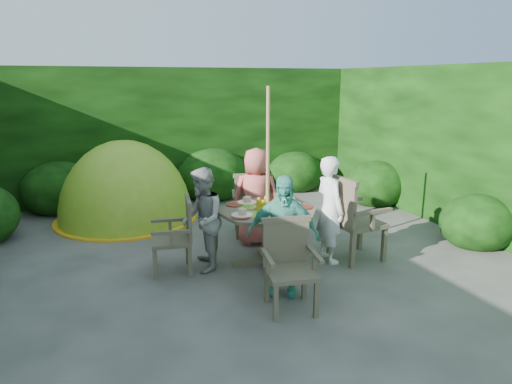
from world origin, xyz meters
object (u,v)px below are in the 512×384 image
object	(u,v)px
garden_chair_back	(252,203)
child_back	(256,196)
parasol_pole	(268,179)
dome_tent	(127,219)
child_right	(330,210)
garden_chair_right	(352,217)
patio_table	(268,218)
garden_chair_left	(177,234)
child_front	(283,235)
garden_chair_front	(289,263)
child_left	(202,220)

from	to	relation	value
garden_chair_back	child_back	distance (m)	0.35
parasol_pole	dome_tent	xyz separation A→B (m)	(-1.47, 2.62, -1.10)
child_right	parasol_pole	bearing A→B (deg)	76.86
garden_chair_right	child_back	xyz separation A→B (m)	(-0.92, 1.01, 0.12)
patio_table	garden_chair_left	size ratio (longest dim) A/B	1.66
parasol_pole	child_right	bearing A→B (deg)	-10.59
child_right	dome_tent	xyz separation A→B (m)	(-2.25, 2.76, -0.68)
parasol_pole	garden_chair_right	world-z (taller)	parasol_pole
patio_table	child_front	xyz separation A→B (m)	(-0.15, -0.79, 0.05)
patio_table	parasol_pole	distance (m)	0.49
patio_table	garden_chair_back	distance (m)	1.10
garden_chair_front	child_right	bearing A→B (deg)	53.17
garden_chair_back	child_front	world-z (taller)	child_front
garden_chair_left	child_front	bearing A→B (deg)	51.70
garden_chair_left	garden_chair_back	world-z (taller)	garden_chair_back
patio_table	dome_tent	distance (m)	3.06
garden_chair_front	child_back	world-z (taller)	child_back
garden_chair_left	child_left	xyz separation A→B (m)	(0.30, -0.06, 0.17)
patio_table	child_right	xyz separation A→B (m)	(0.78, -0.15, 0.07)
parasol_pole	child_front	size ratio (longest dim) A/B	1.67
garden_chair_front	child_right	distance (m)	1.38
garden_chair_front	parasol_pole	bearing A→B (deg)	89.13
garden_chair_right	garden_chair_left	bearing A→B (deg)	74.56
patio_table	dome_tent	xyz separation A→B (m)	(-1.47, 2.61, -0.61)
garden_chair_back	child_front	distance (m)	1.90
patio_table	garden_chair_front	world-z (taller)	garden_chair_front
garden_chair_right	garden_chair_left	world-z (taller)	garden_chair_right
patio_table	child_right	world-z (taller)	child_right
patio_table	parasol_pole	world-z (taller)	parasol_pole
garden_chair_right	garden_chair_back	xyz separation A→B (m)	(-0.87, 1.30, -0.06)
parasol_pole	garden_chair_left	bearing A→B (deg)	169.25
child_right	child_front	xyz separation A→B (m)	(-0.93, -0.64, -0.02)
child_back	dome_tent	xyz separation A→B (m)	(-1.61, 1.83, -0.68)
child_front	garden_chair_left	bearing A→B (deg)	160.07
child_back	garden_chair_right	bearing A→B (deg)	153.28
garden_chair_back	dome_tent	size ratio (longest dim) A/B	0.36
garden_chair_left	child_front	world-z (taller)	child_front
garden_chair_right	garden_chair_front	size ratio (longest dim) A/B	1.21
garden_chair_left	child_left	size ratio (longest dim) A/B	0.69
patio_table	child_back	xyz separation A→B (m)	(0.14, 0.79, 0.08)
child_right	garden_chair_left	bearing A→B (deg)	76.77
parasol_pole	child_right	world-z (taller)	parasol_pole
garden_chair_right	child_front	xyz separation A→B (m)	(-1.21, -0.56, 0.09)
parasol_pole	child_back	size ratio (longest dim) A/B	1.61
child_right	child_front	bearing A→B (deg)	121.86
patio_table	parasol_pole	bearing A→B (deg)	-177.79
garden_chair_right	child_back	distance (m)	1.37
parasol_pole	child_front	bearing A→B (deg)	-100.59
garden_chair_right	child_right	size ratio (longest dim) A/B	0.78
child_back	garden_chair_back	bearing A→B (deg)	-78.07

